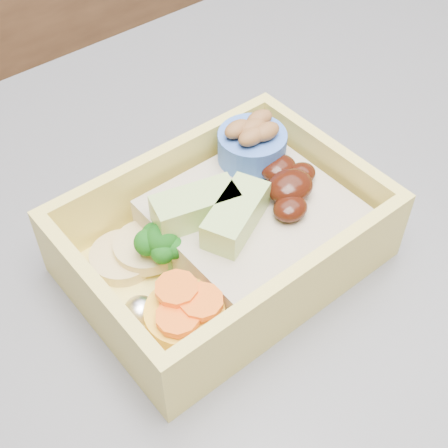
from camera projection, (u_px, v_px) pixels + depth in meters
bento_box at (229, 231)px, 0.39m from camera, size 0.19×0.14×0.07m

